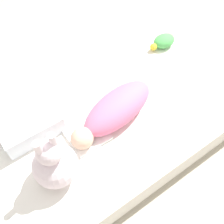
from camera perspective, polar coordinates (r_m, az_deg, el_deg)
ground_plane at (r=1.68m, az=-1.18°, el=-5.76°), size 12.00×12.00×0.00m
bed_mattress at (r=1.58m, az=-1.25°, el=-3.78°), size 1.57×0.88×0.23m
burp_cloth at (r=1.43m, az=-5.43°, el=-4.87°), size 0.21×0.19×0.02m
swaddled_baby at (r=1.43m, az=0.61°, el=0.39°), size 0.57×0.29×0.15m
pillow at (r=1.50m, az=-18.47°, el=-1.12°), size 0.32×0.33×0.12m
bunny_plush at (r=1.24m, az=-12.40°, el=-10.90°), size 0.21×0.21×0.36m
turtle_plush at (r=1.89m, az=11.11°, el=14.87°), size 0.19×0.12×0.08m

